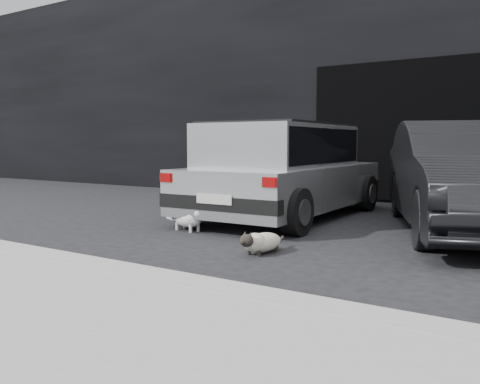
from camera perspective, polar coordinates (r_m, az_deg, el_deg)
The scene contains 9 objects.
ground at distance 6.44m, azimuth 2.00°, elevation -4.38°, with size 80.00×80.00×0.00m, color black.
building_facade at distance 11.75m, azimuth 22.05°, elevation 11.94°, with size 34.00×4.00×5.00m, color black.
garage_opening at distance 9.71m, azimuth 19.55°, elevation 6.35°, with size 4.00×0.10×2.60m, color black.
curb at distance 3.78m, azimuth -5.31°, elevation -10.59°, with size 18.00×0.25×0.12m, color #979892.
sidewalk at distance 2.98m, azimuth -20.26°, elevation -15.50°, with size 18.00×2.20×0.11m, color #979892.
silver_hatchback at distance 7.54m, azimuth 4.83°, elevation 2.87°, with size 1.94×3.81×1.39m.
second_car at distance 6.82m, azimuth 23.96°, elevation 1.57°, with size 1.47×4.21×1.39m, color black.
cat_siamese at distance 5.11m, azimuth 2.27°, elevation -5.66°, with size 0.32×0.74×0.26m.
cat_white at distance 6.42m, azimuth -5.76°, elevation -2.97°, with size 0.70×0.35×0.33m.
Camera 1 is at (3.25, -5.45, 1.11)m, focal length 38.00 mm.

